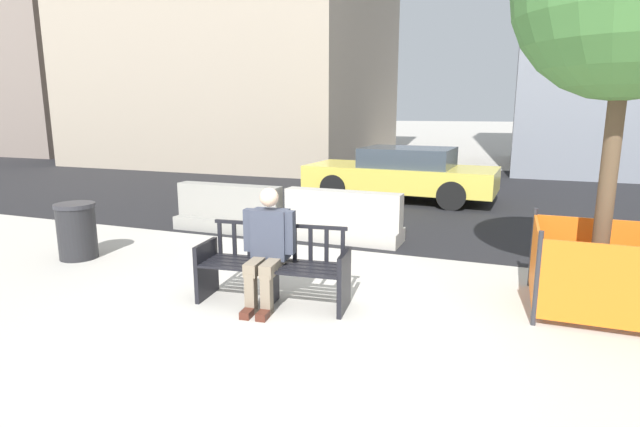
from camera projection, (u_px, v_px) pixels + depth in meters
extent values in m
plane|color=#B7B2A8|center=(309.00, 320.00, 5.22)|extent=(200.00, 200.00, 0.00)
cube|color=black|center=(432.00, 193.00, 13.18)|extent=(120.00, 12.00, 0.01)
cube|color=black|center=(206.00, 270.00, 5.80)|extent=(0.10, 0.52, 0.66)
cube|color=black|center=(344.00, 282.00, 5.39)|extent=(0.10, 0.52, 0.66)
cube|color=black|center=(273.00, 284.00, 5.62)|extent=(0.07, 0.33, 0.45)
cube|color=black|center=(265.00, 272.00, 5.36)|extent=(1.60, 0.24, 0.02)
cube|color=black|center=(269.00, 268.00, 5.46)|extent=(1.60, 0.24, 0.02)
cube|color=black|center=(273.00, 265.00, 5.57)|extent=(1.60, 0.24, 0.02)
cube|color=black|center=(276.00, 262.00, 5.68)|extent=(1.60, 0.24, 0.02)
cube|color=black|center=(279.00, 260.00, 5.79)|extent=(1.60, 0.24, 0.02)
cube|color=black|center=(279.00, 225.00, 5.72)|extent=(1.60, 0.20, 0.04)
cube|color=black|center=(220.00, 238.00, 5.95)|extent=(0.05, 0.03, 0.38)
cube|color=black|center=(234.00, 239.00, 5.90)|extent=(0.05, 0.03, 0.38)
cube|color=black|center=(249.00, 240.00, 5.85)|extent=(0.05, 0.03, 0.38)
cube|color=black|center=(264.00, 241.00, 5.81)|extent=(0.05, 0.03, 0.38)
cube|color=black|center=(279.00, 243.00, 5.76)|extent=(0.05, 0.03, 0.38)
cube|color=black|center=(295.00, 244.00, 5.71)|extent=(0.05, 0.03, 0.38)
cube|color=black|center=(311.00, 245.00, 5.67)|extent=(0.05, 0.03, 0.38)
cube|color=black|center=(327.00, 246.00, 5.62)|extent=(0.05, 0.03, 0.38)
cube|color=black|center=(343.00, 247.00, 5.57)|extent=(0.05, 0.03, 0.38)
cube|color=black|center=(204.00, 244.00, 5.72)|extent=(0.10, 0.46, 0.03)
cube|color=black|center=(344.00, 254.00, 5.31)|extent=(0.10, 0.46, 0.03)
cube|color=#383D4C|center=(271.00, 234.00, 5.58)|extent=(0.42, 0.28, 0.56)
sphere|color=beige|center=(269.00, 197.00, 5.48)|extent=(0.21, 0.21, 0.21)
cube|color=#7F705B|center=(256.00, 266.00, 5.46)|extent=(0.18, 0.45, 0.14)
cube|color=#7F705B|center=(272.00, 267.00, 5.41)|extent=(0.18, 0.45, 0.14)
cube|color=#7F705B|center=(251.00, 293.00, 5.35)|extent=(0.12, 0.12, 0.45)
cube|color=#7F705B|center=(267.00, 295.00, 5.30)|extent=(0.12, 0.12, 0.45)
cube|color=#4C2319|center=(249.00, 312.00, 5.31)|extent=(0.14, 0.27, 0.08)
cube|color=#4C2319|center=(264.00, 314.00, 5.27)|extent=(0.14, 0.27, 0.08)
cube|color=#383D4C|center=(249.00, 230.00, 5.61)|extent=(0.10, 0.13, 0.48)
cube|color=#383D4C|center=(290.00, 232.00, 5.48)|extent=(0.10, 0.13, 0.48)
cube|color=#ADA89E|center=(342.00, 233.00, 8.40)|extent=(2.02, 0.73, 0.24)
cube|color=#ADA89E|center=(342.00, 209.00, 8.31)|extent=(2.01, 0.35, 0.60)
cube|color=gray|center=(230.00, 224.00, 9.10)|extent=(2.00, 0.69, 0.24)
cube|color=gray|center=(229.00, 201.00, 9.01)|extent=(2.00, 0.31, 0.60)
cylinder|color=brown|center=(607.00, 190.00, 5.17)|extent=(0.17, 0.17, 2.67)
cylinder|color=#2D2D33|center=(537.00, 279.00, 4.99)|extent=(0.05, 0.05, 0.99)
cylinder|color=#2D2D33|center=(533.00, 247.00, 6.13)|extent=(0.05, 0.05, 0.99)
cube|color=orange|center=(608.00, 286.00, 4.77)|extent=(1.25, 0.03, 0.83)
cube|color=orange|center=(589.00, 252.00, 5.91)|extent=(1.25, 0.03, 0.83)
cube|color=orange|center=(535.00, 262.00, 5.56)|extent=(0.03, 1.25, 0.83)
cube|color=#DBC64C|center=(400.00, 177.00, 12.17)|extent=(4.60, 2.10, 0.56)
cube|color=#38424C|center=(408.00, 157.00, 11.99)|extent=(2.18, 1.74, 0.45)
cylinder|color=black|center=(334.00, 188.00, 11.99)|extent=(0.65, 0.26, 0.64)
cylinder|color=black|center=(358.00, 179.00, 13.55)|extent=(0.65, 0.26, 0.64)
cylinder|color=black|center=(452.00, 196.00, 10.88)|extent=(0.65, 0.26, 0.64)
cylinder|color=black|center=(464.00, 185.00, 12.43)|extent=(0.65, 0.26, 0.64)
cylinder|color=#232326|center=(77.00, 233.00, 7.32)|extent=(0.54, 0.54, 0.76)
cylinder|color=#2D2D33|center=(74.00, 205.00, 7.24)|extent=(0.56, 0.56, 0.06)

